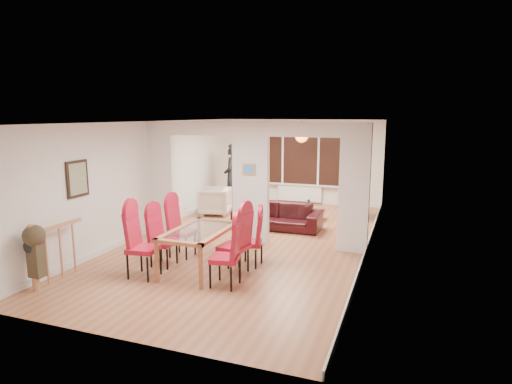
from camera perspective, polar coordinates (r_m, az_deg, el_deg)
The scene contains 24 objects.
floor at distance 9.52m, azimuth -0.69°, elevation -6.50°, with size 5.00×9.00×0.01m, color #A36441.
room_walls at distance 9.22m, azimuth -0.71°, elevation 1.25°, with size 5.00×9.00×2.60m, color silver, non-canonical shape.
divider_wall at distance 9.22m, azimuth -0.71°, elevation 1.25°, with size 5.00×0.18×2.60m, color white.
bay_window_blinds at distance 13.42m, azimuth 5.96°, elevation 4.90°, with size 3.00×0.08×1.80m, color black.
radiator at distance 13.54m, azimuth 5.83°, elevation -0.17°, with size 1.40×0.08×0.50m, color white.
pendant_light at distance 12.19m, azimuth 6.10°, elevation 7.42°, with size 0.36×0.36×0.36m, color orange.
stair_newel at distance 7.93m, azimuth -24.89°, elevation -6.80°, with size 0.40×1.20×1.10m, color #B47952, non-canonical shape.
wall_poster at distance 8.42m, azimuth -22.71°, elevation 1.64°, with size 0.04×0.52×0.67m, color gray.
pillar_photo at distance 9.09m, azimuth -0.93°, elevation 3.03°, with size 0.30×0.03×0.25m, color #4C8CD8.
dining_table at distance 7.74m, azimuth -7.50°, elevation -7.66°, with size 0.91×1.61×0.76m, color #9E5E3A, non-canonical shape.
dining_chair_la at distance 7.55m, azimuth -14.79°, elevation -6.67°, with size 0.47×0.47×1.18m, color #A71129, non-canonical shape.
dining_chair_lb at distance 8.05m, azimuth -12.24°, elevation -6.03°, with size 0.42×0.42×1.04m, color #A71129, non-canonical shape.
dining_chair_lc at distance 8.49m, azimuth -9.84°, elevation -4.86°, with size 0.44×0.44×1.11m, color #A71129, non-canonical shape.
dining_chair_ra at distance 6.96m, azimuth -4.17°, elevation -8.13°, with size 0.44×0.44×1.11m, color #A71129, non-canonical shape.
dining_chair_rb at distance 7.45m, azimuth -2.98°, elevation -6.69°, with size 0.46×0.46×1.15m, color #A71129, non-canonical shape.
dining_chair_rc at distance 7.88m, azimuth -0.76°, elevation -6.25°, with size 0.41×0.41×1.01m, color #A71129, non-canonical shape.
sofa at distance 10.48m, azimuth 2.83°, elevation -3.17°, with size 2.13×0.83×0.62m, color black.
armchair at distance 11.92m, azimuth -5.52°, elevation -1.23°, with size 0.83×0.81×0.75m, color beige.
person at distance 12.58m, azimuth -3.23°, elevation 2.09°, with size 0.46×0.70×1.91m, color black.
television at distance 11.86m, azimuth 13.59°, elevation -2.04°, with size 0.13×0.95×0.55m, color black.
coffee_table at distance 11.48m, azimuth 6.20°, elevation -2.98°, with size 1.10×0.55×0.25m, color black, non-canonical shape.
bottle at distance 11.40m, azimuth 7.03°, elevation -1.66°, with size 0.08×0.08×0.30m, color #143F19.
bowl at distance 11.51m, azimuth 6.15°, elevation -2.14°, with size 0.24×0.24×0.06m, color black.
shoes at distance 9.20m, azimuth -0.64°, elevation -6.77°, with size 0.24×0.26×0.10m, color black, non-canonical shape.
Camera 1 is at (3.19, -8.53, 2.75)m, focal length 30.00 mm.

